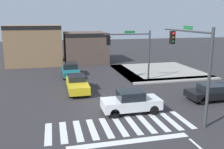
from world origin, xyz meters
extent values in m
plane|color=#302D30|center=(0.00, 0.00, 0.00)|extent=(120.00, 120.00, 0.00)
cube|color=silver|center=(-4.29, -4.50, 0.00)|extent=(0.40, 2.91, 0.01)
cube|color=silver|center=(-3.43, -4.50, 0.00)|extent=(0.40, 2.91, 0.01)
cube|color=silver|center=(-2.57, -4.50, 0.00)|extent=(0.40, 2.91, 0.01)
cube|color=silver|center=(-1.71, -4.50, 0.00)|extent=(0.40, 2.91, 0.01)
cube|color=silver|center=(-0.86, -4.50, 0.00)|extent=(0.40, 2.91, 0.01)
cube|color=silver|center=(0.00, -4.50, 0.00)|extent=(0.40, 2.91, 0.01)
cube|color=silver|center=(0.86, -4.50, 0.00)|extent=(0.40, 2.91, 0.01)
cube|color=silver|center=(1.71, -4.50, 0.00)|extent=(0.40, 2.91, 0.01)
cube|color=silver|center=(2.57, -4.50, 0.00)|extent=(0.40, 2.91, 0.01)
cube|color=silver|center=(3.43, -4.50, 0.00)|extent=(0.40, 2.91, 0.01)
cube|color=silver|center=(4.29, -4.50, 0.00)|extent=(0.40, 2.91, 0.01)
cube|color=white|center=(0.00, -6.50, 0.00)|extent=(6.80, 0.50, 0.01)
cube|color=#9E998E|center=(9.00, 5.20, 0.07)|extent=(10.00, 1.60, 0.15)
cube|color=#9E998E|center=(4.80, 10.00, 0.07)|extent=(1.60, 10.00, 0.15)
cube|color=#9E998E|center=(9.00, 10.00, 0.07)|extent=(10.00, 10.00, 0.15)
cube|color=#93704C|center=(-6.24, 18.78, 2.80)|extent=(7.52, 5.56, 5.60)
cube|color=black|center=(-6.24, 16.20, 5.35)|extent=(7.52, 0.50, 0.50)
cube|color=brown|center=(1.08, 19.50, 2.25)|extent=(6.17, 7.00, 4.50)
cube|color=black|center=(1.08, 16.20, 4.25)|extent=(6.17, 0.50, 0.50)
cylinder|color=#383A3D|center=(5.00, -5.88, 3.01)|extent=(0.18, 0.18, 6.02)
cylinder|color=#383A3D|center=(5.00, -2.88, 5.68)|extent=(0.12, 5.99, 0.12)
cube|color=black|center=(5.00, -1.09, 5.10)|extent=(0.32, 0.32, 0.95)
sphere|color=red|center=(5.00, -1.26, 5.40)|extent=(0.22, 0.22, 0.22)
sphere|color=#4C330C|center=(5.00, -1.26, 5.10)|extent=(0.22, 0.22, 0.22)
sphere|color=#0C3814|center=(5.00, -1.26, 4.81)|extent=(0.22, 0.22, 0.22)
cube|color=#197233|center=(5.00, -3.18, 5.90)|extent=(0.03, 1.10, 0.24)
cylinder|color=#383A3D|center=(6.09, 6.00, 2.66)|extent=(0.18, 0.18, 5.31)
cylinder|color=#383A3D|center=(3.67, 6.00, 4.95)|extent=(4.84, 0.12, 0.12)
cube|color=black|center=(1.67, 6.00, 4.38)|extent=(0.32, 0.32, 0.95)
sphere|color=red|center=(1.84, 6.00, 4.67)|extent=(0.22, 0.22, 0.22)
sphere|color=#4C330C|center=(1.84, 6.00, 4.38)|extent=(0.22, 0.22, 0.22)
sphere|color=#0C3814|center=(1.84, 6.00, 4.08)|extent=(0.22, 0.22, 0.22)
cube|color=#197233|center=(3.91, 6.00, 5.17)|extent=(1.10, 0.03, 0.24)
cube|color=gold|center=(-1.78, 3.48, 0.62)|extent=(1.75, 4.54, 0.68)
cube|color=black|center=(-1.78, 3.99, 1.21)|extent=(1.54, 1.95, 0.49)
cylinder|color=black|center=(-1.02, 1.93, 0.32)|extent=(0.22, 0.63, 0.63)
cylinder|color=black|center=(-2.55, 1.93, 0.32)|extent=(0.22, 0.63, 0.63)
cylinder|color=black|center=(-1.02, 5.02, 0.32)|extent=(0.22, 0.63, 0.63)
cylinder|color=black|center=(-2.55, 5.02, 0.32)|extent=(0.22, 0.63, 0.63)
cube|color=black|center=(8.86, -1.48, 0.58)|extent=(4.62, 1.89, 0.55)
cube|color=black|center=(8.83, -1.48, 1.09)|extent=(2.39, 1.67, 0.47)
cylinder|color=black|center=(7.29, -2.32, 0.33)|extent=(0.67, 0.22, 0.67)
cylinder|color=black|center=(7.29, -0.65, 0.33)|extent=(0.67, 0.22, 0.67)
cylinder|color=black|center=(10.43, -0.65, 0.33)|extent=(0.67, 0.22, 0.67)
cube|color=white|center=(1.39, -2.45, 0.64)|extent=(4.10, 1.76, 0.69)
cube|color=black|center=(1.33, -2.45, 1.29)|extent=(1.74, 1.55, 0.60)
cylinder|color=black|center=(-0.01, -3.22, 0.33)|extent=(0.66, 0.22, 0.66)
cylinder|color=black|center=(-0.01, -1.69, 0.33)|extent=(0.66, 0.22, 0.66)
cylinder|color=black|center=(2.78, -3.22, 0.33)|extent=(0.66, 0.22, 0.66)
cylinder|color=black|center=(2.78, -1.69, 0.33)|extent=(0.66, 0.22, 0.66)
cube|color=#196B70|center=(-1.91, 9.95, 0.58)|extent=(1.84, 4.78, 0.59)
cube|color=black|center=(-1.91, 10.54, 1.17)|extent=(1.62, 2.42, 0.59)
cylinder|color=black|center=(-1.10, 8.33, 0.31)|extent=(0.22, 0.62, 0.62)
cylinder|color=black|center=(-2.72, 8.33, 0.31)|extent=(0.22, 0.62, 0.62)
cylinder|color=black|center=(-1.10, 11.58, 0.31)|extent=(0.22, 0.62, 0.62)
cylinder|color=black|center=(-2.72, 11.58, 0.31)|extent=(0.22, 0.62, 0.62)
camera|label=1|loc=(-3.80, -18.03, 6.46)|focal=39.32mm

